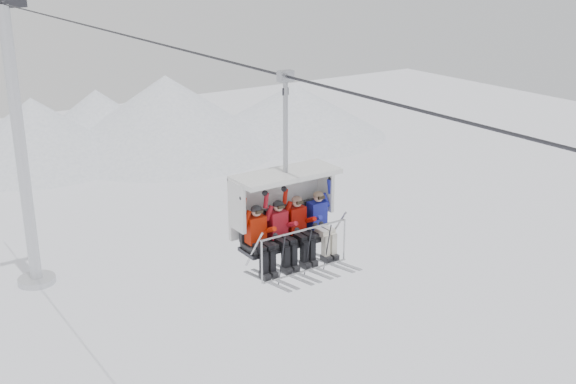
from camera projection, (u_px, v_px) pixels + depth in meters
lift_tower_right at (23, 170)px, 33.51m from camera, size 2.00×1.80×13.48m
haul_cable at (288, 77)px, 13.83m from camera, size 0.06×50.00×0.06m
chairlift_carrier at (282, 204)px, 14.85m from camera, size 2.22×1.17×3.98m
skier_far_left at (259, 237)px, 14.36m from camera, size 0.38×1.69×1.53m
skier_center_left at (281, 232)px, 14.63m from camera, size 0.38×1.69×1.53m
skier_center_right at (299, 227)px, 14.88m from camera, size 0.38×1.69×1.53m
skier_far_right at (321, 222)px, 15.17m from camera, size 0.38×1.69×1.53m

